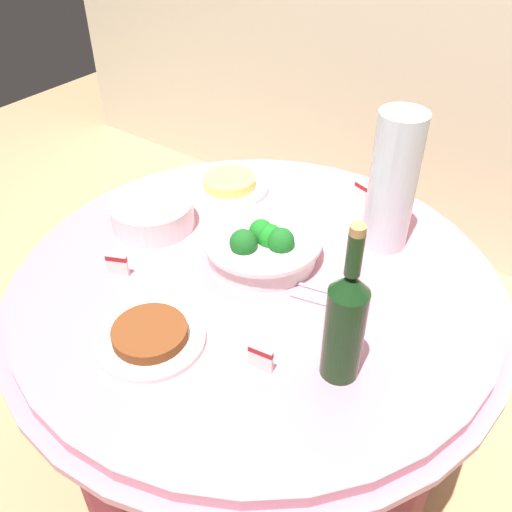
% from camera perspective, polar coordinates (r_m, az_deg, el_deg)
% --- Properties ---
extents(ground_plane, '(6.00, 6.00, 0.00)m').
position_cam_1_polar(ground_plane, '(1.86, 0.00, -19.59)').
color(ground_plane, tan).
extents(buffet_table, '(1.16, 1.16, 0.74)m').
position_cam_1_polar(buffet_table, '(1.55, 0.00, -12.15)').
color(buffet_table, maroon).
rests_on(buffet_table, ground_plane).
extents(broccoli_bowl, '(0.28, 0.28, 0.11)m').
position_cam_1_polar(broccoli_bowl, '(1.31, 0.71, 1.17)').
color(broccoli_bowl, white).
rests_on(broccoli_bowl, buffet_table).
extents(plate_stack, '(0.21, 0.21, 0.07)m').
position_cam_1_polar(plate_stack, '(1.45, -10.49, 4.25)').
color(plate_stack, white).
rests_on(plate_stack, buffet_table).
extents(wine_bottle, '(0.07, 0.07, 0.34)m').
position_cam_1_polar(wine_bottle, '(1.00, 9.07, -6.68)').
color(wine_bottle, '#153516').
rests_on(wine_bottle, buffet_table).
extents(decorative_fruit_vase, '(0.11, 0.11, 0.34)m').
position_cam_1_polar(decorative_fruit_vase, '(1.34, 13.71, 6.97)').
color(decorative_fruit_vase, silver).
rests_on(decorative_fruit_vase, buffet_table).
extents(serving_tongs, '(0.17, 0.08, 0.01)m').
position_cam_1_polar(serving_tongs, '(1.23, 7.75, -4.31)').
color(serving_tongs, silver).
rests_on(serving_tongs, buffet_table).
extents(food_plate_noodles, '(0.22, 0.22, 0.04)m').
position_cam_1_polar(food_plate_noodles, '(1.59, -2.74, 7.28)').
color(food_plate_noodles, white).
rests_on(food_plate_noodles, buffet_table).
extents(food_plate_stir_fry, '(0.22, 0.22, 0.04)m').
position_cam_1_polar(food_plate_stir_fry, '(1.15, -10.72, -8.03)').
color(food_plate_stir_fry, white).
rests_on(food_plate_stir_fry, buffet_table).
extents(label_placard_front, '(0.05, 0.02, 0.05)m').
position_cam_1_polar(label_placard_front, '(1.07, 0.47, -10.26)').
color(label_placard_front, white).
rests_on(label_placard_front, buffet_table).
extents(label_placard_mid, '(0.05, 0.02, 0.05)m').
position_cam_1_polar(label_placard_mid, '(1.55, 10.73, 6.47)').
color(label_placard_mid, white).
rests_on(label_placard_mid, buffet_table).
extents(label_placard_rear, '(0.05, 0.03, 0.05)m').
position_cam_1_polar(label_placard_rear, '(1.31, -13.97, -0.76)').
color(label_placard_rear, white).
rests_on(label_placard_rear, buffet_table).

